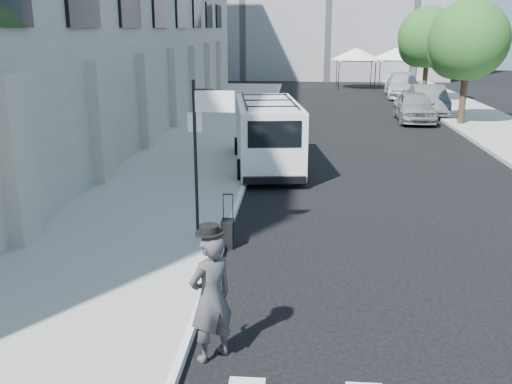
% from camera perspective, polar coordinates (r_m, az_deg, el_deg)
% --- Properties ---
extents(ground, '(120.00, 120.00, 0.00)m').
position_cam_1_polar(ground, '(9.97, 6.06, -12.11)').
color(ground, black).
rests_on(ground, ground).
extents(sidewalk_left, '(4.50, 48.00, 0.15)m').
position_cam_1_polar(sidewalk_left, '(25.51, -4.47, 5.61)').
color(sidewalk_left, gray).
rests_on(sidewalk_left, ground).
extents(sidewalk_right, '(4.00, 56.00, 0.15)m').
position_cam_1_polar(sidewalk_right, '(30.62, 22.28, 6.22)').
color(sidewalk_right, gray).
rests_on(sidewalk_right, ground).
extents(sign_pole, '(1.03, 0.07, 3.50)m').
position_cam_1_polar(sign_pole, '(12.32, -5.07, 6.50)').
color(sign_pole, black).
rests_on(sign_pole, sidewalk_left).
extents(tree_near, '(3.80, 3.83, 6.03)m').
position_cam_1_polar(tree_near, '(29.99, 20.19, 13.77)').
color(tree_near, black).
rests_on(tree_near, ground).
extents(tree_far, '(3.80, 3.83, 6.03)m').
position_cam_1_polar(tree_far, '(38.75, 16.64, 14.38)').
color(tree_far, black).
rests_on(tree_far, ground).
extents(tent_left, '(4.00, 4.00, 3.20)m').
position_cam_1_polar(tent_left, '(47.03, 10.00, 13.44)').
color(tent_left, black).
rests_on(tent_left, ground).
extents(tent_right, '(4.00, 4.00, 3.20)m').
position_cam_1_polar(tent_right, '(47.93, 13.85, 13.27)').
color(tent_right, black).
rests_on(tent_right, ground).
extents(businessman, '(0.84, 0.83, 1.96)m').
position_cam_1_polar(businessman, '(8.32, -4.52, -10.48)').
color(businessman, '#39393B').
rests_on(businessman, ground).
extents(suitcase, '(0.27, 0.43, 1.18)m').
position_cam_1_polar(suitcase, '(12.67, -2.88, -4.16)').
color(suitcase, black).
rests_on(suitcase, ground).
extents(cargo_van, '(2.76, 6.28, 2.29)m').
position_cam_1_polar(cargo_van, '(19.73, 1.11, 5.85)').
color(cargo_van, white).
rests_on(cargo_van, ground).
extents(parked_car_a, '(2.01, 4.63, 1.55)m').
position_cam_1_polar(parked_car_a, '(30.91, 15.56, 8.23)').
color(parked_car_a, gray).
rests_on(parked_car_a, ground).
extents(parked_car_b, '(2.03, 5.04, 1.63)m').
position_cam_1_polar(parked_car_b, '(33.67, 16.85, 8.79)').
color(parked_car_b, '#525559').
rests_on(parked_car_b, ground).
extents(parked_car_c, '(2.72, 5.76, 1.62)m').
position_cam_1_polar(parked_car_c, '(41.91, 14.46, 10.28)').
color(parked_car_c, '#B4B7BC').
rests_on(parked_car_c, ground).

